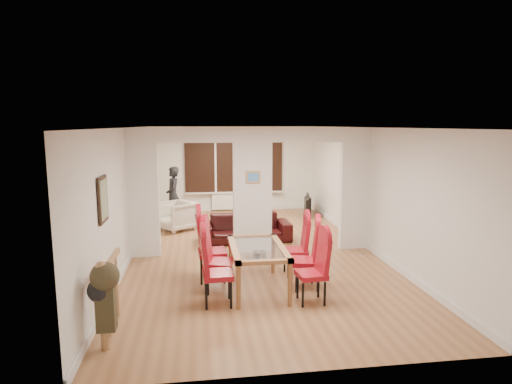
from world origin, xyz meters
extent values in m
cube|color=#95623C|center=(0.00, 0.00, 0.00)|extent=(5.00, 9.00, 0.01)
cube|color=white|center=(0.00, 0.00, 1.30)|extent=(5.00, 0.18, 2.60)
cube|color=black|center=(0.00, 4.44, 1.50)|extent=(3.00, 0.08, 1.80)
cube|color=white|center=(0.00, 4.40, 0.30)|extent=(1.40, 0.08, 0.50)
sphere|color=orange|center=(0.30, 3.30, 2.15)|extent=(0.36, 0.36, 0.36)
cube|color=gray|center=(-2.47, -2.40, 1.60)|extent=(0.04, 0.52, 0.67)
cube|color=#4C8CD8|center=(0.00, -0.10, 1.60)|extent=(0.30, 0.03, 0.25)
imported|color=black|center=(-0.05, 0.89, 0.30)|extent=(2.08, 0.86, 0.60)
imported|color=#BDB0A0|center=(-1.68, 2.13, 0.37)|extent=(1.11, 1.11, 0.73)
imported|color=black|center=(-1.78, 2.86, 0.78)|extent=(0.61, 0.45, 1.55)
imported|color=black|center=(2.00, 3.41, 0.30)|extent=(1.06, 0.32, 0.61)
cylinder|color=#143F19|center=(0.37, 2.41, 0.36)|extent=(0.08, 0.08, 0.31)
imported|color=black|center=(-0.03, 2.23, 0.24)|extent=(0.21, 0.21, 0.05)
camera|label=1|loc=(-1.11, -8.66, 2.66)|focal=30.00mm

